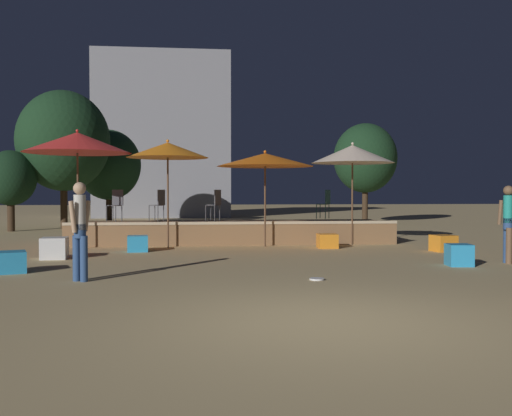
# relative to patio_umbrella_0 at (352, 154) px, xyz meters

# --- Properties ---
(ground_plane) EXTENTS (120.00, 120.00, 0.00)m
(ground_plane) POSITION_rel_patio_umbrella_0_xyz_m (-2.98, -9.47, -2.60)
(ground_plane) COLOR tan
(wooden_deck) EXTENTS (9.43, 2.65, 0.68)m
(wooden_deck) POSITION_rel_patio_umbrella_0_xyz_m (-3.38, 1.32, -2.30)
(wooden_deck) COLOR olive
(wooden_deck) RESTS_ON ground
(patio_umbrella_0) EXTENTS (2.36, 2.36, 2.94)m
(patio_umbrella_0) POSITION_rel_patio_umbrella_0_xyz_m (0.00, 0.00, 0.00)
(patio_umbrella_0) COLOR brown
(patio_umbrella_0) RESTS_ON ground
(patio_umbrella_1) EXTENTS (2.23, 2.23, 2.94)m
(patio_umbrella_1) POSITION_rel_patio_umbrella_0_xyz_m (-5.23, -0.27, 0.05)
(patio_umbrella_1) COLOR brown
(patio_umbrella_1) RESTS_ON ground
(patio_umbrella_2) EXTENTS (2.81, 2.81, 3.17)m
(patio_umbrella_2) POSITION_rel_patio_umbrella_0_xyz_m (-7.58, -0.45, 0.22)
(patio_umbrella_2) COLOR brown
(patio_umbrella_2) RESTS_ON ground
(patio_umbrella_3) EXTENTS (2.68, 2.68, 2.67)m
(patio_umbrella_3) POSITION_rel_patio_umbrella_0_xyz_m (-2.56, -0.31, -0.20)
(patio_umbrella_3) COLOR brown
(patio_umbrella_3) RESTS_ON ground
(cube_seat_0) EXTENTS (0.59, 0.59, 0.49)m
(cube_seat_0) POSITION_rel_patio_umbrella_0_xyz_m (-7.67, -2.66, -2.36)
(cube_seat_0) COLOR white
(cube_seat_0) RESTS_ON ground
(cube_seat_1) EXTENTS (0.55, 0.55, 0.41)m
(cube_seat_1) POSITION_rel_patio_umbrella_0_xyz_m (-5.95, -1.26, -2.40)
(cube_seat_1) COLOR #2D9EDB
(cube_seat_1) RESTS_ON ground
(cube_seat_2) EXTENTS (0.69, 0.69, 0.40)m
(cube_seat_2) POSITION_rel_patio_umbrella_0_xyz_m (-7.95, -4.85, -2.40)
(cube_seat_2) COLOR #2D9EDB
(cube_seat_2) RESTS_ON ground
(cube_seat_3) EXTENTS (0.53, 0.53, 0.45)m
(cube_seat_3) POSITION_rel_patio_umbrella_0_xyz_m (0.90, -4.80, -2.38)
(cube_seat_3) COLOR #2D9EDB
(cube_seat_3) RESTS_ON ground
(cube_seat_4) EXTENTS (0.61, 0.61, 0.42)m
(cube_seat_4) POSITION_rel_patio_umbrella_0_xyz_m (1.80, -2.08, -2.39)
(cube_seat_4) COLOR orange
(cube_seat_4) RESTS_ON ground
(cube_seat_5) EXTENTS (0.52, 0.52, 0.38)m
(cube_seat_5) POSITION_rel_patio_umbrella_0_xyz_m (-0.94, -0.90, -2.41)
(cube_seat_5) COLOR orange
(cube_seat_5) RESTS_ON ground
(person_0) EXTENTS (0.46, 0.29, 1.65)m
(person_0) POSITION_rel_patio_umbrella_0_xyz_m (2.12, -4.51, -1.71)
(person_0) COLOR #2D4C7F
(person_0) RESTS_ON ground
(person_2) EXTENTS (0.33, 0.46, 1.69)m
(person_2) POSITION_rel_patio_umbrella_0_xyz_m (-6.44, -6.05, -1.69)
(person_2) COLOR #2D4C7F
(person_2) RESTS_ON ground
(bistro_chair_0) EXTENTS (0.47, 0.46, 0.90)m
(bistro_chair_0) POSITION_rel_patio_umbrella_0_xyz_m (-5.53, 0.70, -1.37)
(bistro_chair_0) COLOR #47474C
(bistro_chair_0) RESTS_ON wooden_deck
(bistro_chair_1) EXTENTS (0.46, 0.46, 0.90)m
(bistro_chair_1) POSITION_rel_patio_umbrella_0_xyz_m (-6.73, 0.62, -1.37)
(bistro_chair_1) COLOR #47474C
(bistro_chair_1) RESTS_ON wooden_deck
(bistro_chair_2) EXTENTS (0.48, 0.47, 0.90)m
(bistro_chair_2) POSITION_rel_patio_umbrella_0_xyz_m (-0.43, 1.52, -1.37)
(bistro_chair_2) COLOR #1E4C47
(bistro_chair_2) RESTS_ON wooden_deck
(bistro_chair_3) EXTENTS (0.47, 0.47, 0.90)m
(bistro_chair_3) POSITION_rel_patio_umbrella_0_xyz_m (-3.90, 0.77, -1.37)
(bistro_chair_3) COLOR #47474C
(bistro_chair_3) RESTS_ON wooden_deck
(frisbee_disc) EXTENTS (0.26, 0.26, 0.03)m
(frisbee_disc) POSITION_rel_patio_umbrella_0_xyz_m (-2.41, -6.34, -2.58)
(frisbee_disc) COLOR white
(frisbee_disc) RESTS_ON ground
(background_tree_0) EXTENTS (2.97, 2.97, 4.41)m
(background_tree_0) POSITION_rel_patio_umbrella_0_xyz_m (-8.48, 11.20, 0.17)
(background_tree_0) COLOR #3D2B1C
(background_tree_0) RESTS_ON ground
(background_tree_1) EXTENTS (1.93, 1.93, 3.11)m
(background_tree_1) POSITION_rel_patio_umbrella_0_xyz_m (-11.51, 6.75, -0.57)
(background_tree_1) COLOR #3D2B1C
(background_tree_1) RESTS_ON ground
(background_tree_2) EXTENTS (3.70, 3.70, 5.62)m
(background_tree_2) POSITION_rel_patio_umbrella_0_xyz_m (-9.79, 7.89, 0.98)
(background_tree_2) COLOR #3D2B1C
(background_tree_2) RESTS_ON ground
(background_tree_3) EXTENTS (3.08, 3.08, 4.86)m
(background_tree_3) POSITION_rel_patio_umbrella_0_xyz_m (3.81, 11.25, 0.56)
(background_tree_3) COLOR #3D2B1C
(background_tree_3) RESTS_ON ground
(distant_building) EXTENTS (7.95, 4.01, 9.70)m
(distant_building) POSITION_rel_patio_umbrella_0_xyz_m (-6.38, 18.99, 2.25)
(distant_building) COLOR gray
(distant_building) RESTS_ON ground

